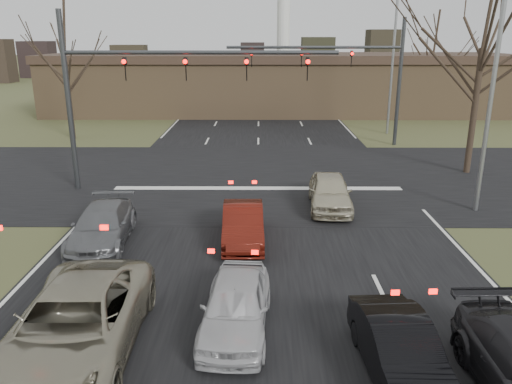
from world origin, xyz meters
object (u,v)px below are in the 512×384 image
streetlight_right_near (490,72)px  streetlight_right_far (391,55)px  car_grey_ahead (102,226)px  mast_arm_near (140,79)px  car_silver_suv (75,325)px  car_silver_ahead (330,192)px  mast_arm_far (356,67)px  car_red_ahead (243,224)px  building (280,83)px  car_white_sedan (236,305)px  car_black_hatch (400,351)px

streetlight_right_near → streetlight_right_far: size_ratio=1.00×
car_grey_ahead → mast_arm_near: bearing=84.7°
streetlight_right_near → car_silver_suv: (-12.82, -9.88, -4.79)m
car_silver_suv → car_silver_ahead: 12.34m
mast_arm_far → streetlight_right_near: bearing=-78.5°
car_silver_suv → car_red_ahead: 7.47m
building → streetlight_right_far: bearing=-56.4°
building → car_silver_ahead: 27.80m
streetlight_right_near → car_white_sedan: bearing=-136.7°
building → mast_arm_far: (4.18, -15.00, 2.35)m
streetlight_right_near → car_grey_ahead: 15.40m
mast_arm_near → streetlight_right_near: streetlight_right_near is taller
car_white_sedan → streetlight_right_far: bearing=72.7°
streetlight_right_far → car_white_sedan: streetlight_right_far is taller
car_grey_ahead → mast_arm_far: bearing=50.8°
streetlight_right_far → mast_arm_near: bearing=-136.1°
car_black_hatch → car_silver_ahead: (0.00, 10.81, 0.08)m
streetlight_right_far → streetlight_right_near: bearing=-91.7°
building → car_black_hatch: size_ratio=11.05×
mast_arm_near → car_grey_ahead: size_ratio=2.69×
streetlight_right_near → car_silver_ahead: 7.60m
car_silver_ahead → car_white_sedan: bearing=-107.5°
car_red_ahead → car_silver_ahead: bearing=43.7°
mast_arm_near → car_silver_ahead: 9.70m
mast_arm_far → streetlight_right_near: streetlight_right_near is taller
building → car_silver_suv: (-6.00, -37.88, -1.87)m
streetlight_right_far → car_white_sedan: 28.03m
car_black_hatch → car_red_ahead: 8.05m
car_grey_ahead → car_red_ahead: size_ratio=1.14×
streetlight_right_far → car_red_ahead: size_ratio=2.53×
mast_arm_far → car_red_ahead: 18.14m
car_black_hatch → mast_arm_far: bearing=78.5°
car_grey_ahead → car_silver_ahead: 9.16m
car_silver_suv → car_grey_ahead: (-1.34, 6.39, -0.15)m
car_grey_ahead → car_silver_ahead: car_silver_ahead is taller
car_red_ahead → streetlight_right_far: bearing=62.3°
car_grey_ahead → streetlight_right_far: bearing=50.1°
mast_arm_near → car_grey_ahead: 7.85m
car_black_hatch → mast_arm_near: bearing=117.5°
mast_arm_far → streetlight_right_near: size_ratio=1.11×
mast_arm_far → car_silver_suv: bearing=-114.0°
car_white_sedan → car_red_ahead: (0.00, 5.50, -0.02)m
building → car_red_ahead: building is taller
mast_arm_near → mast_arm_far: same height
streetlight_right_near → car_black_hatch: 13.01m
mast_arm_near → streetlight_right_near: 14.38m
streetlight_right_near → car_silver_ahead: size_ratio=2.39×
mast_arm_near → car_red_ahead: (4.73, -6.29, -4.42)m
car_black_hatch → car_red_ahead: size_ratio=0.97×
car_black_hatch → car_white_sedan: bearing=149.7°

